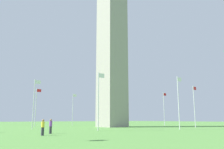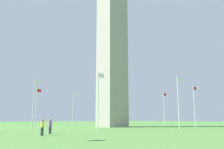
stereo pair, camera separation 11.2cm
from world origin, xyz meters
name	(u,v)px [view 1 (the left image)]	position (x,y,z in m)	size (l,w,h in m)	color
ground_plane	(112,127)	(0.00, 0.00, 0.00)	(260.00, 260.00, 0.00)	#548C3D
obelisk_monument	(112,24)	(0.00, 0.00, 22.84)	(5.03, 5.03, 45.69)	gray
flagpole_n	(164,107)	(17.05, 0.00, 4.59)	(1.12, 0.14, 8.41)	silver
flagpole_ne	(119,108)	(12.08, 12.02, 4.59)	(1.12, 0.14, 8.41)	silver
flagpole_e	(73,108)	(0.06, 17.00, 4.59)	(1.12, 0.14, 8.41)	silver
flagpole_se	(36,105)	(-11.96, 12.02, 4.59)	(1.12, 0.14, 8.41)	silver
flagpole_s	(34,101)	(-16.94, 0.00, 4.59)	(1.12, 0.14, 8.41)	silver
flagpole_sw	(99,98)	(-11.96, -12.02, 4.59)	(1.12, 0.14, 8.41)	silver
flagpole_w	(179,100)	(0.06, -17.00, 4.59)	(1.12, 0.14, 8.41)	silver
flagpole_nw	(194,104)	(12.08, -12.02, 4.59)	(1.12, 0.14, 8.41)	silver
person_yellow_shirt	(43,127)	(-22.20, -16.96, 0.80)	(0.32, 0.32, 1.61)	#2D2D38
person_purple_shirt	(51,126)	(-20.27, -14.53, 0.81)	(0.32, 0.32, 1.64)	#2D2D38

